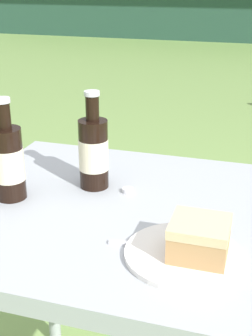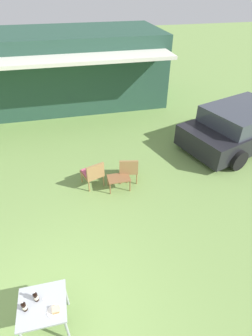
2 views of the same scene
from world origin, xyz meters
The scene contains 6 objects.
patio_table centered at (0.00, 0.00, 0.64)m, with size 0.72×0.67×0.73m.
cake_on_plate centered at (0.20, -0.15, 0.75)m, with size 0.21×0.21×0.08m.
cola_bottle_near centered at (-0.07, 0.09, 0.82)m, with size 0.07×0.07×0.23m.
cola_bottle_far centered at (-0.23, -0.03, 0.82)m, with size 0.07×0.07×0.23m.
fork centered at (0.14, -0.13, 0.73)m, with size 0.19×0.04×0.01m.
loose_bottle_cap centered at (0.01, 0.08, 0.73)m, with size 0.03×0.03×0.01m.
Camera 1 is at (0.29, -0.86, 1.20)m, focal length 50.00 mm.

